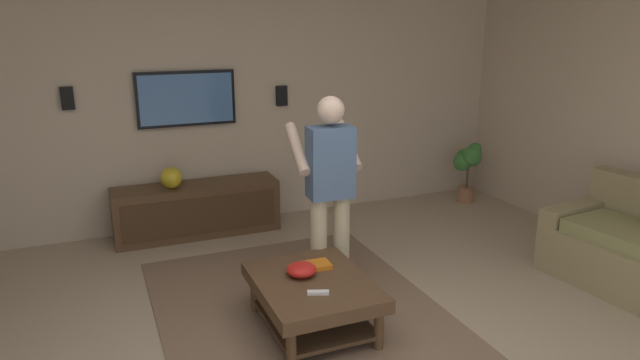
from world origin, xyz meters
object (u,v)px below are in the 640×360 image
(coffee_table, at_px, (313,293))
(vase_round, at_px, (171,178))
(wall_speaker_left, at_px, (282,96))
(potted_plant_short, at_px, (467,164))
(wall_speaker_right, at_px, (67,98))
(tv, at_px, (186,99))
(person_standing, at_px, (330,183))
(remote_white, at_px, (318,293))
(bowl, at_px, (302,269))
(book, at_px, (316,265))
(media_console, at_px, (197,209))

(coffee_table, bearing_deg, vase_round, 16.65)
(wall_speaker_left, bearing_deg, potted_plant_short, -101.06)
(wall_speaker_left, distance_m, wall_speaker_right, 2.18)
(coffee_table, relative_size, tv, 0.98)
(person_standing, height_order, potted_plant_short, person_standing)
(remote_white, relative_size, vase_round, 0.68)
(wall_speaker_right, bearing_deg, remote_white, -151.23)
(bowl, bearing_deg, potted_plant_short, -55.98)
(tv, bearing_deg, bowl, 8.66)
(wall_speaker_left, xyz_separation_m, wall_speaker_right, (0.00, 2.18, 0.09))
(person_standing, xyz_separation_m, potted_plant_short, (1.50, -2.50, -0.45))
(coffee_table, height_order, wall_speaker_right, wall_speaker_right)
(bowl, distance_m, remote_white, 0.32)
(wall_speaker_right, bearing_deg, person_standing, -135.25)
(tv, bearing_deg, wall_speaker_left, 90.72)
(potted_plant_short, bearing_deg, remote_white, 128.07)
(bowl, distance_m, wall_speaker_left, 2.68)
(coffee_table, distance_m, remote_white, 0.25)
(potted_plant_short, relative_size, book, 3.45)
(person_standing, height_order, bowl, person_standing)
(wall_speaker_right, bearing_deg, bowl, -148.23)
(vase_round, distance_m, wall_speaker_left, 1.51)
(potted_plant_short, bearing_deg, coffee_table, 125.79)
(media_console, relative_size, vase_round, 7.73)
(bowl, bearing_deg, coffee_table, -153.00)
(bowl, height_order, wall_speaker_right, wall_speaker_right)
(book, bearing_deg, person_standing, 55.75)
(potted_plant_short, bearing_deg, person_standing, 120.98)
(potted_plant_short, height_order, remote_white, potted_plant_short)
(coffee_table, xyz_separation_m, wall_speaker_left, (2.51, -0.63, 1.09))
(book, relative_size, wall_speaker_left, 1.00)
(coffee_table, distance_m, potted_plant_short, 3.55)
(bowl, bearing_deg, tv, 8.66)
(potted_plant_short, distance_m, vase_round, 3.54)
(book, bearing_deg, remote_white, -107.99)
(remote_white, bearing_deg, book, -88.83)
(person_standing, xyz_separation_m, book, (-0.38, 0.28, -0.51))
(vase_round, relative_size, wall_speaker_left, 1.00)
(person_standing, bearing_deg, bowl, 141.40)
(bowl, distance_m, vase_round, 2.21)
(media_console, distance_m, wall_speaker_right, 1.67)
(person_standing, bearing_deg, media_console, 28.53)
(tv, height_order, wall_speaker_right, tv)
(coffee_table, distance_m, tv, 2.77)
(bowl, bearing_deg, person_standing, -41.94)
(person_standing, bearing_deg, book, 147.37)
(media_console, xyz_separation_m, book, (-2.07, -0.51, 0.14))
(coffee_table, xyz_separation_m, remote_white, (-0.22, 0.05, 0.12))
(remote_white, xyz_separation_m, wall_speaker_left, (2.73, -0.68, 0.98))
(person_standing, relative_size, bowl, 7.42)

